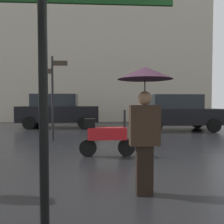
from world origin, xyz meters
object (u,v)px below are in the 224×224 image
at_px(pedestrian_with_umbrella, 145,100).
at_px(street_signpost, 53,90).
at_px(parked_car_right, 177,112).
at_px(parked_car_left, 58,110).
at_px(parked_scooter, 105,135).

relative_size(pedestrian_with_umbrella, street_signpost, 0.63).
bearing_deg(pedestrian_with_umbrella, parked_car_right, 2.77).
bearing_deg(parked_car_left, street_signpost, 98.54).
relative_size(parked_scooter, street_signpost, 0.47).
height_order(parked_scooter, parked_car_left, parked_car_left).
xyz_separation_m(pedestrian_with_umbrella, street_signpost, (-2.41, 5.19, 0.43)).
height_order(parked_scooter, parked_car_right, parked_car_right).
bearing_deg(parked_car_right, parked_car_left, 148.48).
relative_size(parked_scooter, parked_car_left, 0.33).
distance_m(pedestrian_with_umbrella, parked_car_left, 10.29).
xyz_separation_m(parked_car_right, street_signpost, (-5.74, -2.95, 0.96)).
bearing_deg(street_signpost, parked_car_right, 27.20).
xyz_separation_m(pedestrian_with_umbrella, parked_car_right, (3.33, 8.14, -0.53)).
bearing_deg(pedestrian_with_umbrella, parked_car_left, 42.12).
relative_size(parked_car_left, street_signpost, 1.43).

